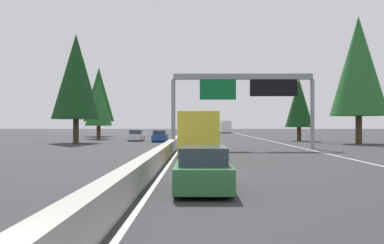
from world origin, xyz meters
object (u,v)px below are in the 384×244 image
Objects in this scene: conifer_left_mid at (99,102)px; oncoming_near at (160,136)px; pickup_near_center at (196,129)px; oncoming_far at (136,136)px; conifer_right_near at (359,66)px; sign_gantry_overhead at (245,89)px; box_truck_far_right at (198,133)px; bus_far_left at (225,126)px; minivan_near_right at (197,129)px; conifer_left_near at (76,77)px; conifer_left_far at (99,94)px; sedan_mid_center at (203,170)px; sedan_distant_a at (197,131)px; conifer_right_mid at (299,103)px; sedan_far_center at (198,136)px.

oncoming_near is at bearing -136.50° from conifer_left_mid.
pickup_near_center is 1.27× the size of oncoming_far.
conifer_right_near reaches higher than pickup_near_center.
sign_gantry_overhead is at bearing 27.89° from oncoming_near.
box_truck_far_right is 0.93× the size of conifer_left_mid.
sign_gantry_overhead is 1.10× the size of bus_far_left.
oncoming_far is 0.30× the size of conifer_right_near.
conifer_right_near is (-79.63, -18.39, 7.88)m from minivan_near_right.
conifer_left_near is 1.02× the size of conifer_left_far.
sedan_mid_center is (-24.66, 4.06, -4.64)m from sign_gantry_overhead.
sedan_mid_center is at bearing -179.89° from minivan_near_right.
sedan_mid_center is 0.48× the size of conifer_left_mid.
minivan_near_right is at bearing 28.60° from bus_far_left.
conifer_right_near is 1.59× the size of conifer_left_mid.
oncoming_far is at bearing 164.80° from bus_far_left.
sedan_mid_center is 0.52× the size of box_truck_far_right.
sign_gantry_overhead is 77.23m from bus_far_left.
sign_gantry_overhead is at bearing 177.63° from bus_far_left.
conifer_right_mid is (-43.56, -13.56, 4.38)m from sedan_distant_a.
box_truck_far_right reaches higher than oncoming_far.
conifer_right_near is at bearing -129.92° from conifer_left_far.
bus_far_left is 68.10m from conifer_left_near.
conifer_left_far is (51.78, 17.97, 6.07)m from box_truck_far_right.
oncoming_near is (-65.99, 4.43, -0.23)m from pickup_near_center.
oncoming_far is at bearing -132.00° from oncoming_near.
minivan_near_right is 15.62m from bus_far_left.
box_truck_far_right is at bearing -179.81° from pickup_near_center.
box_truck_far_right is 31.32m from oncoming_far.
sign_gantry_overhead is at bearing -168.07° from sedan_far_center.
minivan_near_right is 0.55× the size of conifer_left_mid.
pickup_near_center is (63.20, 0.34, 0.23)m from sedan_far_center.
minivan_near_right is (71.16, 0.14, 0.27)m from sedan_far_center.
conifer_left_far is (-35.61, 25.32, 5.97)m from bus_far_left.
sign_gantry_overhead is 18.32m from conifer_right_near.
conifer_left_near is at bearing 169.66° from minivan_near_right.
minivan_near_right is 0.40× the size of conifer_left_far.
conifer_left_far is at bearing 19.14° from box_truck_far_right.
oncoming_far is (-70.86, 8.06, -0.27)m from minivan_near_right.
sign_gantry_overhead is 63.73m from sedan_distant_a.
conifer_left_mid reaches higher than oncoming_near.
conifer_left_near is at bearing -67.33° from oncoming_near.
box_truck_far_right is 29.94m from sedan_far_center.
bus_far_left reaches higher than pickup_near_center.
conifer_right_mid is (30.18, -13.54, 3.45)m from box_truck_far_right.
pickup_near_center is 0.61× the size of conifer_left_mid.
conifer_left_mid is at bearing 2.27° from conifer_left_near.
conifer_left_mid is (16.41, 33.20, -3.27)m from conifer_right_near.
oncoming_far is 0.35× the size of conifer_left_far.
conifer_left_near is (12.82, 18.50, 2.53)m from sign_gantry_overhead.
sedan_far_center is 17.43m from conifer_left_near.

